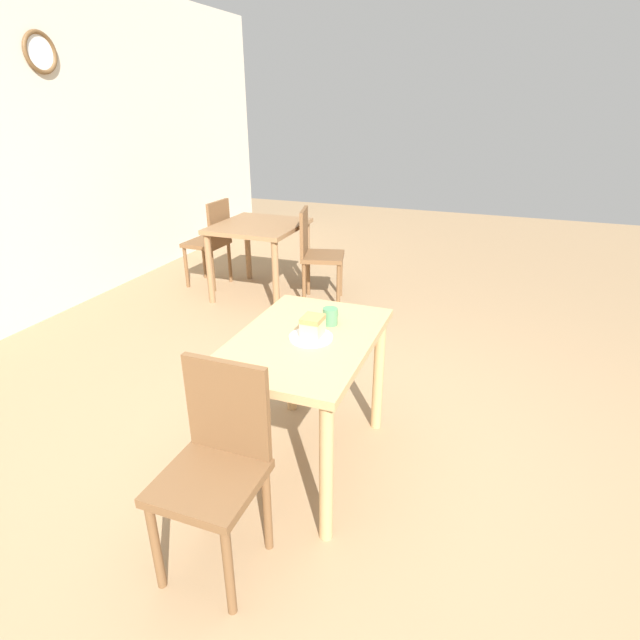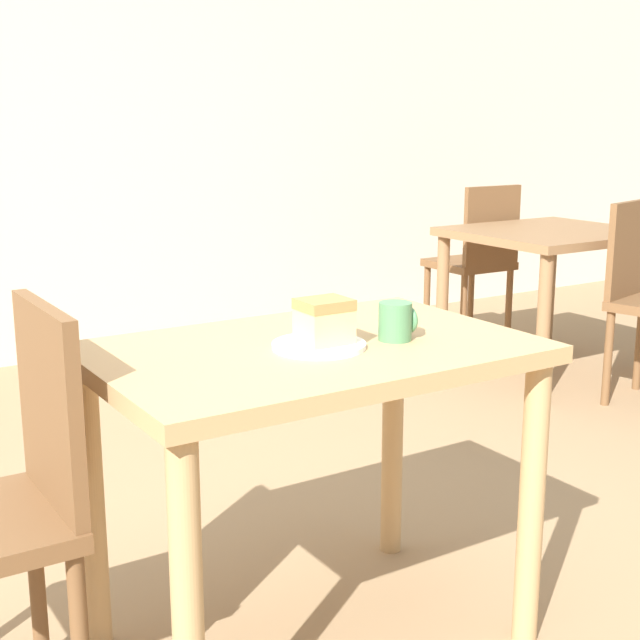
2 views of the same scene
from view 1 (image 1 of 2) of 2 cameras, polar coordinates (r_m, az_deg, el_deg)
name	(u,v)px [view 1 (image 1 of 2)]	position (r m, az deg, el deg)	size (l,w,h in m)	color
ground_plane	(323,481)	(2.66, 0.33, -17.97)	(14.00, 14.00, 0.00)	#997A56
dining_table_near	(305,360)	(2.44, -1.75, -4.64)	(0.97, 0.64, 0.74)	tan
dining_table_far	(259,236)	(4.85, -6.96, 9.55)	(0.85, 0.78, 0.70)	olive
chair_near_window	(216,463)	(2.05, -11.75, -15.71)	(0.38, 0.38, 0.88)	brown
chair_far_corner	(316,252)	(4.66, -0.44, 7.77)	(0.46, 0.46, 0.88)	brown
chair_far_opposite	(211,240)	(5.21, -12.33, 8.95)	(0.39, 0.39, 0.88)	brown
plate	(311,337)	(2.36, -1.05, -1.99)	(0.21, 0.21, 0.01)	white
cake_slice	(313,326)	(2.35, -0.85, -0.69)	(0.11, 0.09, 0.10)	#E0C67F
coffee_mug	(330,316)	(2.50, 1.21, 0.44)	(0.08, 0.08, 0.09)	#4C8456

